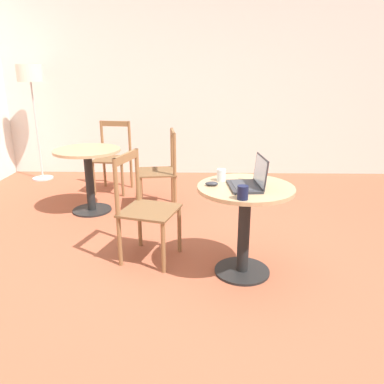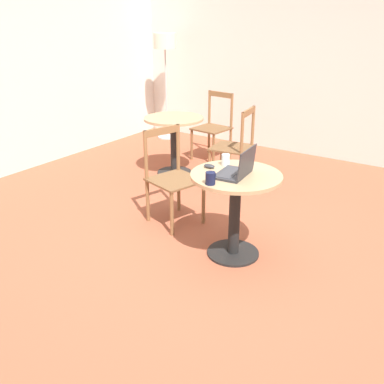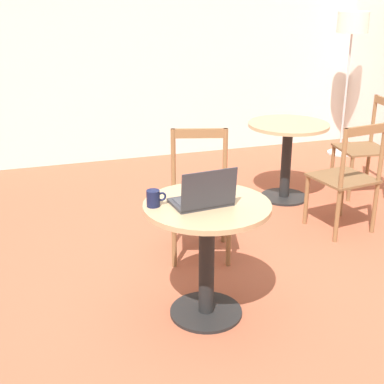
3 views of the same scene
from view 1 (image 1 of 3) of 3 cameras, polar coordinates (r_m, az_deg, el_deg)
name	(u,v)px [view 1 (image 1 of 3)]	position (r m, az deg, el deg)	size (l,w,h in m)	color
ground_plane	(226,278)	(3.06, 5.19, -12.86)	(16.00, 16.00, 0.00)	#9E5138
wall_side	(215,86)	(5.86, 3.56, 15.88)	(0.06, 9.40, 2.70)	silver
cafe_table_near	(245,211)	(2.93, 8.03, -2.93)	(0.74, 0.74, 0.73)	black
cafe_table_mid	(88,167)	(4.39, -15.51, 3.71)	(0.74, 0.74, 0.73)	black
chair_near_back	(145,209)	(3.19, -7.23, -2.52)	(0.54, 0.54, 0.92)	brown
chair_mid_front	(161,171)	(4.36, -4.78, 3.23)	(0.50, 0.50, 0.92)	brown
chair_mid_right	(113,157)	(5.14, -11.92, 5.17)	(0.49, 0.49, 0.92)	brown
floor_lamp	(31,81)	(5.92, -23.38, 15.22)	(0.35, 0.35, 1.65)	#B7B7B7
laptop	(249,181)	(2.82, 8.75, 1.62)	(0.35, 0.27, 0.24)	#2D2D33
mouse	(212,184)	(2.84, 3.02, 1.28)	(0.06, 0.10, 0.03)	#2D2D33
mug	(243,192)	(2.56, 7.73, -0.06)	(0.11, 0.08, 0.10)	#141938
drinking_glass	(221,175)	(2.97, 4.47, 2.60)	(0.07, 0.07, 0.10)	silver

